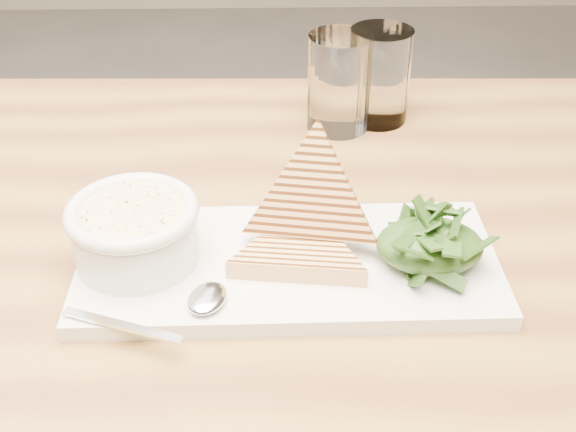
{
  "coord_description": "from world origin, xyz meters",
  "views": [
    {
      "loc": [
        0.11,
        -0.52,
        1.2
      ],
      "look_at": [
        0.13,
        0.02,
        0.82
      ],
      "focal_mm": 45.0,
      "sensor_mm": 36.0,
      "label": 1
    }
  ],
  "objects_px": {
    "soup_bowl": "(136,238)",
    "glass_near": "(339,83)",
    "platter": "(289,265)",
    "table_top": "(307,248)",
    "glass_far": "(379,76)"
  },
  "relations": [
    {
      "from": "platter",
      "to": "soup_bowl",
      "type": "bearing_deg",
      "value": 178.26
    },
    {
      "from": "platter",
      "to": "glass_near",
      "type": "relative_size",
      "value": 3.24
    },
    {
      "from": "soup_bowl",
      "to": "glass_near",
      "type": "relative_size",
      "value": 0.94
    },
    {
      "from": "soup_bowl",
      "to": "glass_far",
      "type": "relative_size",
      "value": 0.95
    },
    {
      "from": "soup_bowl",
      "to": "platter",
      "type": "bearing_deg",
      "value": -1.74
    },
    {
      "from": "platter",
      "to": "glass_far",
      "type": "height_order",
      "value": "glass_far"
    },
    {
      "from": "table_top",
      "to": "platter",
      "type": "xyz_separation_m",
      "value": [
        -0.02,
        -0.06,
        0.03
      ]
    },
    {
      "from": "glass_far",
      "to": "glass_near",
      "type": "bearing_deg",
      "value": -158.29
    },
    {
      "from": "platter",
      "to": "glass_near",
      "type": "distance_m",
      "value": 0.3
    },
    {
      "from": "platter",
      "to": "glass_far",
      "type": "bearing_deg",
      "value": 68.78
    },
    {
      "from": "table_top",
      "to": "glass_far",
      "type": "height_order",
      "value": "glass_far"
    },
    {
      "from": "soup_bowl",
      "to": "glass_near",
      "type": "height_order",
      "value": "glass_near"
    },
    {
      "from": "platter",
      "to": "glass_near",
      "type": "height_order",
      "value": "glass_near"
    },
    {
      "from": "table_top",
      "to": "soup_bowl",
      "type": "height_order",
      "value": "soup_bowl"
    },
    {
      "from": "table_top",
      "to": "glass_near",
      "type": "xyz_separation_m",
      "value": [
        0.05,
        0.23,
        0.08
      ]
    }
  ]
}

